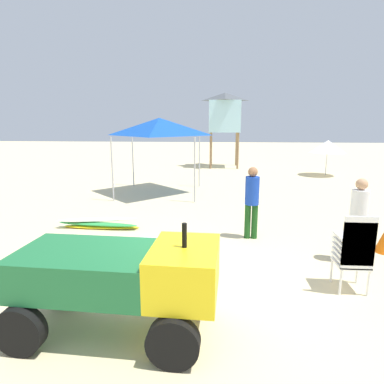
{
  "coord_description": "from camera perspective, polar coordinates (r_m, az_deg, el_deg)",
  "views": [
    {
      "loc": [
        0.21,
        -5.07,
        2.67
      ],
      "look_at": [
        -0.37,
        2.53,
        1.06
      ],
      "focal_mm": 31.06,
      "sensor_mm": 36.0,
      "label": 1
    }
  ],
  "objects": [
    {
      "name": "ground",
      "position": [
        5.73,
        1.86,
        -15.81
      ],
      "size": [
        80.0,
        80.0,
        0.0
      ],
      "primitive_type": "plane",
      "color": "beige"
    },
    {
      "name": "utility_cart",
      "position": [
        4.37,
        -12.11,
        -13.86
      ],
      "size": [
        2.6,
        1.39,
        1.5
      ],
      "color": "#1E6B38",
      "rests_on": "ground"
    },
    {
      "name": "stacked_plastic_chairs",
      "position": [
        5.83,
        26.18,
        -8.61
      ],
      "size": [
        0.48,
        0.48,
        1.29
      ],
      "color": "white",
      "rests_on": "ground"
    },
    {
      "name": "surfboard_pile",
      "position": [
        8.87,
        -15.72,
        -5.21
      ],
      "size": [
        2.16,
        0.65,
        0.24
      ],
      "color": "yellow",
      "rests_on": "ground"
    },
    {
      "name": "lifeguard_near_center",
      "position": [
        7.04,
        26.69,
        -3.54
      ],
      "size": [
        0.32,
        0.32,
        1.64
      ],
      "color": "black",
      "rests_on": "ground"
    },
    {
      "name": "lifeguard_near_right",
      "position": [
        7.72,
        10.25,
        -1.01
      ],
      "size": [
        0.32,
        0.32,
        1.68
      ],
      "color": "#194C19",
      "rests_on": "ground"
    },
    {
      "name": "popup_canopy",
      "position": [
        12.5,
        -5.61,
        11.1
      ],
      "size": [
        2.85,
        2.85,
        2.82
      ],
      "color": "#B2B2B7",
      "rests_on": "ground"
    },
    {
      "name": "lifeguard_tower",
      "position": [
        20.07,
        5.64,
        13.42
      ],
      "size": [
        1.98,
        1.98,
        4.33
      ],
      "color": "olive",
      "rests_on": "ground"
    },
    {
      "name": "beach_umbrella_left",
      "position": [
        18.01,
        22.27,
        7.25
      ],
      "size": [
        1.77,
        1.77,
        1.78
      ],
      "color": "beige",
      "rests_on": "ground"
    },
    {
      "name": "traffic_cone_near",
      "position": [
        6.17,
        1.99,
        -11.02
      ],
      "size": [
        0.37,
        0.37,
        0.52
      ],
      "primitive_type": "cone",
      "color": "orange",
      "rests_on": "ground"
    },
    {
      "name": "cooler_box",
      "position": [
        6.84,
        -6.49,
        -9.36
      ],
      "size": [
        0.6,
        0.32,
        0.38
      ],
      "primitive_type": "cube",
      "color": "white",
      "rests_on": "ground"
    }
  ]
}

